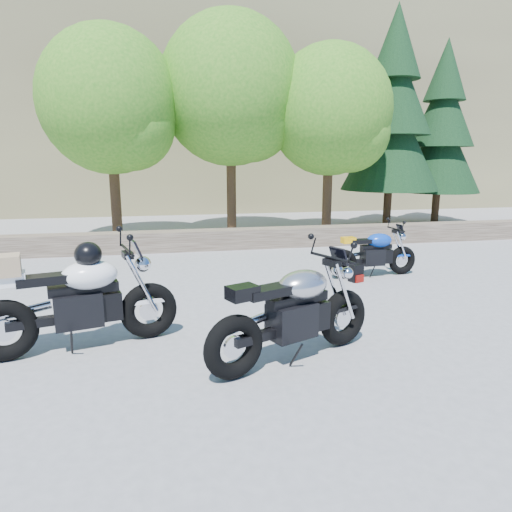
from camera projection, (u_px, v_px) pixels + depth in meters
The scene contains 12 objects.
ground at pixel (256, 323), 6.45m from camera, with size 90.00×90.00×0.00m, color gray.
stone_wall at pixel (213, 240), 11.67m from camera, with size 22.00×0.55×0.50m, color #4D3F33.
hillside at pixel (218, 84), 32.30m from camera, with size 80.00×30.00×15.00m, color brown.
tree_decid_left at pixel (114, 106), 12.06m from camera, with size 3.67×3.67×5.62m.
tree_decid_mid at pixel (234, 96), 13.01m from camera, with size 4.08×4.08×6.24m.
tree_decid_right at pixel (334, 115), 13.09m from camera, with size 3.54×3.54×5.41m.
conifer_near at pixel (393, 115), 14.76m from camera, with size 3.17×3.17×7.06m.
conifer_far at pixel (442, 130), 15.85m from camera, with size 2.82×2.82×6.27m.
silver_bike at pixel (294, 313), 5.15m from camera, with size 2.18×1.09×1.15m.
white_bike at pixel (78, 298), 5.45m from camera, with size 2.34×0.89×1.31m.
blue_bike at pixel (374, 254), 8.92m from camera, with size 1.86×0.59×0.93m.
backpack at pixel (356, 273), 8.59m from camera, with size 0.29×0.27×0.33m.
Camera 1 is at (-1.23, -5.99, 2.27)m, focal length 32.00 mm.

